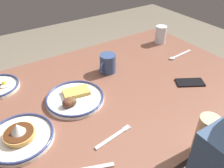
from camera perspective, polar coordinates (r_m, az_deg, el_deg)
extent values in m
cube|color=brown|center=(1.19, 1.91, -1.56)|extent=(1.42, 0.99, 0.05)
cylinder|color=brown|center=(1.95, 9.62, 0.86)|extent=(0.08, 0.08, 0.70)
cylinder|color=brown|center=(1.58, -25.44, -12.58)|extent=(0.08, 0.08, 0.70)
cylinder|color=white|center=(1.28, -25.29, -0.14)|extent=(0.06, 0.06, 0.01)
sphere|color=yellow|center=(1.28, -25.39, 0.17)|extent=(0.02, 0.02, 0.02)
cylinder|color=white|center=(1.09, -9.21, -3.75)|extent=(0.28, 0.28, 0.01)
torus|color=navy|center=(1.08, -9.27, -3.26)|extent=(0.27, 0.27, 0.01)
cube|color=gold|center=(1.11, -8.95, -2.00)|extent=(0.14, 0.10, 0.02)
ellipsoid|color=brown|center=(1.03, -11.29, -5.11)|extent=(0.04, 0.03, 0.03)
ellipsoid|color=brown|center=(1.04, -11.11, -4.58)|extent=(0.05, 0.04, 0.04)
ellipsoid|color=brown|center=(1.04, -10.65, -4.31)|extent=(0.05, 0.04, 0.04)
ellipsoid|color=brown|center=(1.03, -10.86, -4.81)|extent=(0.05, 0.04, 0.04)
ellipsoid|color=brown|center=(1.04, -9.94, -4.51)|extent=(0.04, 0.03, 0.03)
cylinder|color=silver|center=(0.97, -21.90, -12.48)|extent=(0.26, 0.26, 0.01)
torus|color=navy|center=(0.96, -22.05, -11.99)|extent=(0.26, 0.26, 0.01)
cylinder|color=tan|center=(0.96, -22.07, -11.95)|extent=(0.11, 0.11, 0.01)
cylinder|color=gold|center=(0.95, -22.23, -11.46)|extent=(0.12, 0.12, 0.01)
cylinder|color=#4C2814|center=(0.95, -22.33, -11.14)|extent=(0.11, 0.11, 0.00)
cone|color=white|center=(0.93, -22.62, -10.21)|extent=(0.05, 0.05, 0.04)
cylinder|color=#334772|center=(1.27, -1.03, 5.21)|extent=(0.09, 0.09, 0.10)
torus|color=#334772|center=(1.24, -2.14, 4.32)|extent=(0.07, 0.04, 0.07)
cylinder|color=brown|center=(1.25, -1.05, 6.54)|extent=(0.08, 0.08, 0.01)
cylinder|color=silver|center=(1.64, 12.09, 12.02)|extent=(0.07, 0.07, 0.12)
cylinder|color=black|center=(1.65, 12.02, 11.45)|extent=(0.07, 0.07, 0.08)
cube|color=black|center=(1.26, 18.93, 0.39)|extent=(0.16, 0.13, 0.01)
cube|color=silver|center=(0.91, 0.20, -13.21)|extent=(0.17, 0.04, 0.01)
cube|color=silver|center=(0.94, 4.15, -11.15)|extent=(0.03, 0.01, 0.00)
cube|color=silver|center=(0.95, 3.89, -10.96)|extent=(0.03, 0.01, 0.00)
cube|color=silver|center=(0.95, 3.64, -10.76)|extent=(0.03, 0.01, 0.00)
cube|color=silver|center=(0.95, 3.38, -10.57)|extent=(0.03, 0.01, 0.00)
cube|color=silver|center=(1.53, 16.84, 7.07)|extent=(0.19, 0.03, 0.01)
ellipsoid|color=silver|center=(1.46, 14.80, 6.29)|extent=(0.04, 0.03, 0.01)
cylinder|color=#D9AD7E|center=(0.90, 21.63, -14.09)|extent=(0.07, 0.07, 0.26)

